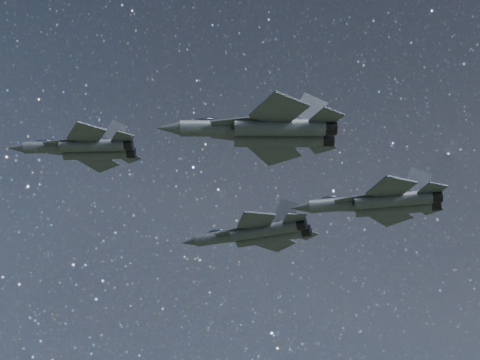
# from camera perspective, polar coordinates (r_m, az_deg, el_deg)

# --- Properties ---
(jet_lead) EXTENTS (16.10, 11.31, 4.06)m
(jet_lead) POSITION_cam_1_polar(r_m,az_deg,el_deg) (81.90, -13.20, 2.67)
(jet_lead) COLOR #2F333A
(jet_left) EXTENTS (20.08, 13.70, 5.04)m
(jet_left) POSITION_cam_1_polar(r_m,az_deg,el_deg) (93.43, 1.40, -4.55)
(jet_left) COLOR #2F333A
(jet_right) EXTENTS (19.96, 13.90, 5.02)m
(jet_right) POSITION_cam_1_polar(r_m,az_deg,el_deg) (70.83, 2.08, 4.23)
(jet_right) COLOR #2F333A
(jet_slot) EXTENTS (20.20, 14.29, 5.12)m
(jet_slot) POSITION_cam_1_polar(r_m,az_deg,el_deg) (88.09, 11.86, -1.90)
(jet_slot) COLOR #2F333A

